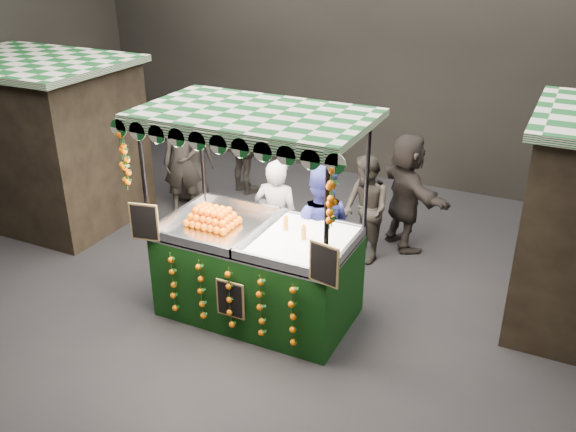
% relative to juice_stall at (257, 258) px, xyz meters
% --- Properties ---
extents(ground, '(12.00, 12.00, 0.00)m').
position_rel_juice_stall_xyz_m(ground, '(-0.17, 0.14, -0.81)').
color(ground, black).
rests_on(ground, ground).
extents(market_hall, '(12.10, 10.10, 5.05)m').
position_rel_juice_stall_xyz_m(market_hall, '(-0.17, 0.14, 2.57)').
color(market_hall, black).
rests_on(market_hall, ground).
extents(neighbour_stall_left, '(3.00, 2.20, 2.60)m').
position_rel_juice_stall_xyz_m(neighbour_stall_left, '(-4.57, 1.14, 0.50)').
color(neighbour_stall_left, black).
rests_on(neighbour_stall_left, ground).
extents(juice_stall, '(2.69, 1.58, 2.61)m').
position_rel_juice_stall_xyz_m(juice_stall, '(0.00, 0.00, 0.00)').
color(juice_stall, black).
rests_on(juice_stall, ground).
extents(vendor_grey, '(0.67, 0.49, 1.70)m').
position_rel_juice_stall_xyz_m(vendor_grey, '(-0.23, 0.97, 0.04)').
color(vendor_grey, '#939297').
rests_on(vendor_grey, ground).
extents(vendor_blue, '(1.02, 0.88, 1.80)m').
position_rel_juice_stall_xyz_m(vendor_blue, '(0.46, 0.82, 0.09)').
color(vendor_blue, navy).
rests_on(vendor_blue, ground).
extents(shopper_0, '(0.76, 0.68, 1.75)m').
position_rel_juice_stall_xyz_m(shopper_0, '(-2.60, 2.20, 0.06)').
color(shopper_0, '#2D2925').
rests_on(shopper_0, ground).
extents(shopper_1, '(0.97, 0.97, 1.59)m').
position_rel_juice_stall_xyz_m(shopper_1, '(0.70, 1.94, -0.02)').
color(shopper_1, '#2E2A25').
rests_on(shopper_1, ground).
extents(shopper_2, '(1.14, 0.82, 1.79)m').
position_rel_juice_stall_xyz_m(shopper_2, '(-2.10, 3.38, 0.08)').
color(shopper_2, '#2C2824').
rests_on(shopper_2, ground).
extents(shopper_4, '(1.00, 0.87, 1.72)m').
position_rel_juice_stall_xyz_m(shopper_4, '(-2.80, 2.68, 0.05)').
color(shopper_4, '#282420').
rests_on(shopper_4, ground).
extents(shopper_5, '(1.54, 1.55, 1.78)m').
position_rel_juice_stall_xyz_m(shopper_5, '(1.10, 2.58, 0.08)').
color(shopper_5, '#292421').
rests_on(shopper_5, ground).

